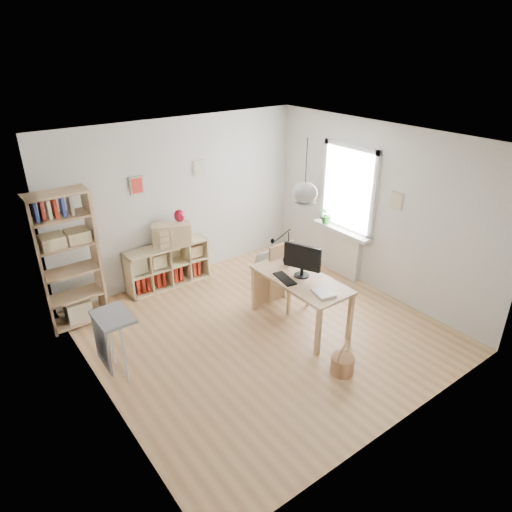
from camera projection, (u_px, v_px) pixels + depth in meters
ground at (263, 331)px, 6.54m from camera, size 4.50×4.50×0.00m
room_shell at (305, 193)px, 5.86m from camera, size 4.50×4.50×4.50m
window_unit at (349, 189)px, 7.49m from camera, size 0.07×1.16×1.46m
radiator at (342, 252)px, 7.97m from camera, size 0.10×0.80×0.80m
windowsill at (342, 230)px, 7.76m from camera, size 0.22×1.20×0.06m
desk at (300, 284)px, 6.44m from camera, size 0.70×1.50×0.75m
cube_shelf at (166, 268)px, 7.66m from camera, size 1.40×0.38×0.72m
tall_bookshelf at (67, 256)px, 6.27m from camera, size 0.80×0.38×2.00m
side_table at (109, 330)px, 5.41m from camera, size 0.40×0.55×0.85m
chair at (287, 272)px, 6.99m from camera, size 0.49×0.49×0.97m
wicker_basket at (342, 364)px, 5.67m from camera, size 0.29×0.29×0.41m
storage_chest at (277, 274)px, 7.71m from camera, size 0.57×0.63×0.55m
monitor at (302, 259)px, 6.34m from camera, size 0.26×0.52×0.48m
keyboard at (285, 279)px, 6.36m from camera, size 0.23×0.44×0.02m
task_lamp at (280, 244)px, 6.69m from camera, size 0.43×0.16×0.46m
yarn_ball at (288, 260)px, 6.74m from camera, size 0.15×0.15×0.15m
paper_tray at (324, 293)px, 6.00m from camera, size 0.28×0.33×0.03m
drawer_chest at (171, 234)px, 7.44m from camera, size 0.69×0.50×0.36m
red_vase at (179, 216)px, 7.41m from camera, size 0.17×0.17×0.21m
potted_plant at (327, 215)px, 7.92m from camera, size 0.30×0.26×0.31m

